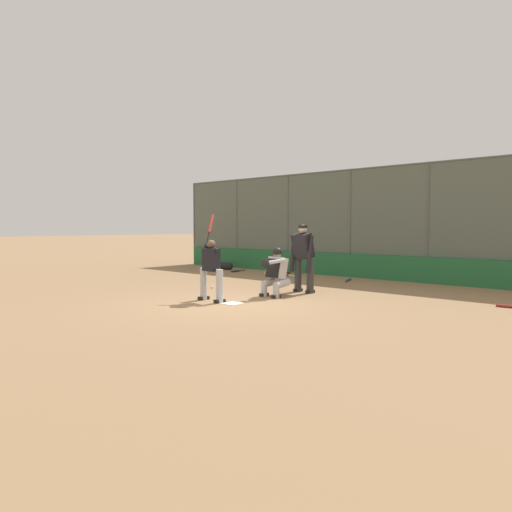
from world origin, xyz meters
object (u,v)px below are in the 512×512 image
Objects in this scene: spare_bat_by_padding at (349,280)px; spare_bat_near_backstop at (293,276)px; spare_bat_third_base_side at (510,307)px; spare_bat_first_base_side at (237,271)px; batter_at_plate at (211,268)px; catcher_behind_plate at (275,271)px; equipment_bag_dugout_side at (222,265)px; fielding_glove_on_dirt at (287,272)px; umpire_home at (303,256)px; baseball_loose at (212,287)px.

spare_bat_near_backstop is at bearing 75.23° from spare_bat_by_padding.
spare_bat_first_base_side is (10.50, -1.96, 0.00)m from spare_bat_third_base_side.
catcher_behind_plate is (-0.58, -1.64, -0.15)m from batter_at_plate.
catcher_behind_plate is 8.24m from equipment_bag_dugout_side.
fielding_glove_on_dirt reaches higher than spare_bat_by_padding.
fielding_glove_on_dirt reaches higher than spare_bat_near_backstop.
umpire_home is 2.12× the size of spare_bat_near_backstop.
batter_at_plate is 1.14× the size of umpire_home.
spare_bat_near_backstop is 2.61× the size of fielding_glove_on_dirt.
spare_bat_third_base_side and spare_bat_first_base_side have the same top height.
baseball_loose is 0.06× the size of equipment_bag_dugout_side.
umpire_home reaches higher than baseball_loose.
umpire_home is 5.08m from spare_bat_third_base_side.
catcher_behind_plate is 1.53× the size of spare_bat_third_base_side.
spare_bat_third_base_side is 12.03m from equipment_bag_dugout_side.
spare_bat_near_backstop is at bearing 139.90° from fielding_glove_on_dirt.
umpire_home is 3.55m from spare_bat_by_padding.
baseball_loose is at bearing 2.57° from catcher_behind_plate.
spare_bat_first_base_side is 1.36m from equipment_bag_dugout_side.
baseball_loose is (1.76, 4.41, 0.00)m from spare_bat_by_padding.
umpire_home is (-0.05, -1.08, 0.34)m from catcher_behind_plate.
fielding_glove_on_dirt is (3.14, -6.58, -0.74)m from batter_at_plate.
umpire_home is at bearing 134.31° from fielding_glove_on_dirt.
catcher_behind_plate is at bearing 146.47° from equipment_bag_dugout_side.
spare_bat_first_base_side is 11.69× the size of baseball_loose.
spare_bat_first_base_side is at bearing -12.65° from spare_bat_third_base_side.
batter_at_plate is 2.57m from baseball_loose.
catcher_behind_plate is 16.84× the size of baseball_loose.
umpire_home is at bearing 168.64° from spare_bat_by_padding.
baseball_loose is (2.46, 1.06, -0.95)m from umpire_home.
spare_bat_near_backstop is 11.63× the size of baseball_loose.
catcher_behind_plate is 4.51m from spare_bat_by_padding.
catcher_behind_plate is at bearing 46.49° from spare_bat_first_base_side.
baseball_loose is at bearing 104.95° from fielding_glove_on_dirt.
spare_bat_near_backstop is at bearing -53.47° from catcher_behind_plate.
equipment_bag_dugout_side reaches higher than baseball_loose.
equipment_bag_dugout_side reaches higher than spare_bat_third_base_side.
baseball_loose is 6.35m from equipment_bag_dugout_side.
umpire_home reaches higher than fielding_glove_on_dirt.
batter_at_plate is 6.11m from spare_bat_by_padding.
fielding_glove_on_dirt is (3.08, -0.52, 0.03)m from spare_bat_by_padding.
spare_bat_by_padding and spare_bat_first_base_side have the same top height.
batter_at_plate is 6.32× the size of fielding_glove_on_dirt.
fielding_glove_on_dirt is at bearing -50.13° from catcher_behind_plate.
spare_bat_by_padding is at bearing 170.42° from fielding_glove_on_dirt.
spare_bat_by_padding is 4.94m from spare_bat_first_base_side.
spare_bat_first_base_side is 2.02m from fielding_glove_on_dirt.
batter_at_plate reaches higher than equipment_bag_dugout_side.
equipment_bag_dugout_side is (4.45, -4.53, 0.12)m from baseball_loose.
equipment_bag_dugout_side is (6.28, -6.18, -0.64)m from batter_at_plate.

